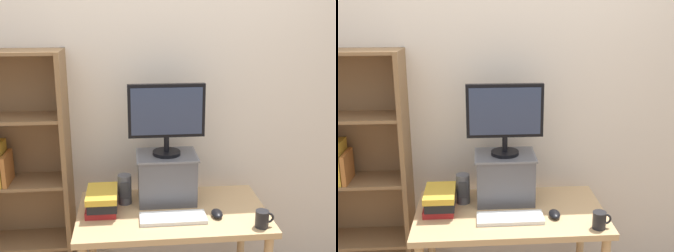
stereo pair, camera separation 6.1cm
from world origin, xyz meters
The scene contains 10 objects.
back_wall centered at (0.00, 0.46, 1.30)m, with size 7.00×0.08×2.60m.
desk centered at (0.00, 0.00, 0.64)m, with size 1.10×0.63×0.73m.
bookshelf_unit centered at (-0.96, 0.31, 0.84)m, with size 0.65×0.28×1.65m.
riser_box centered at (-0.02, 0.15, 0.89)m, with size 0.36×0.27×0.30m.
computer_monitor centered at (-0.02, 0.15, 1.28)m, with size 0.45×0.17×0.43m.
keyboard centered at (-0.01, -0.11, 0.75)m, with size 0.37×0.14×0.02m.
computer_mouse centered at (0.24, -0.10, 0.75)m, with size 0.06×0.10×0.04m.
book_stack centered at (-0.41, 0.03, 0.80)m, with size 0.18×0.27×0.13m.
coffee_mug centered at (0.46, -0.24, 0.78)m, with size 0.10×0.07×0.09m.
desk_speaker centered at (-0.28, 0.13, 0.83)m, with size 0.08×0.09×0.18m.
Camera 2 is at (-0.19, -2.23, 1.89)m, focal length 45.00 mm.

